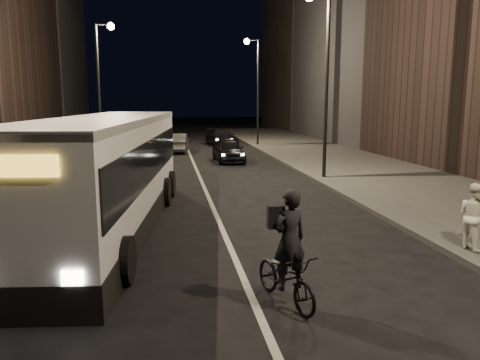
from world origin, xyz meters
name	(u,v)px	position (x,y,z in m)	size (l,w,h in m)	color
ground	(249,292)	(0.00, 0.00, 0.00)	(180.00, 180.00, 0.00)	black
sidewalk_right	(365,171)	(8.50, 14.00, 0.08)	(7.00, 70.00, 0.16)	#373734
sidewalk_left	(13,179)	(-8.50, 14.00, 0.08)	(7.00, 70.00, 0.16)	#373734
building_row_right	(391,11)	(16.00, 27.50, 10.50)	(8.00, 61.00, 21.00)	black
streetlight_right_mid	(322,61)	(5.33, 12.00, 5.36)	(1.20, 0.44, 8.12)	black
streetlight_right_far	(255,77)	(5.33, 28.00, 5.36)	(1.20, 0.44, 8.12)	black
streetlight_left_near	(2,28)	(-5.33, 4.00, 5.36)	(1.20, 0.44, 8.12)	black
streetlight_left_far	(102,72)	(-5.33, 22.00, 5.36)	(1.20, 0.44, 8.12)	black
city_bus	(108,169)	(-3.17, 5.04, 1.74)	(3.82, 12.02, 3.19)	silver
cyclist_on_bicycle	(287,266)	(0.57, -0.65, 0.72)	(1.20, 1.99, 2.16)	black
pedestrian_woman	(474,216)	(5.60, 1.31, 0.96)	(0.78, 0.60, 1.60)	silver
car_near	(228,150)	(2.09, 19.13, 0.68)	(1.60, 3.97, 1.35)	black
car_mid	(177,143)	(-0.80, 24.86, 0.66)	(1.40, 4.02, 1.32)	#373739
car_far	(221,137)	(2.82, 29.08, 0.67)	(1.89, 4.65, 1.35)	black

